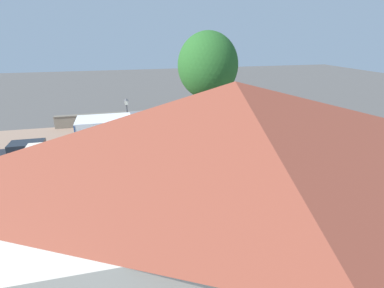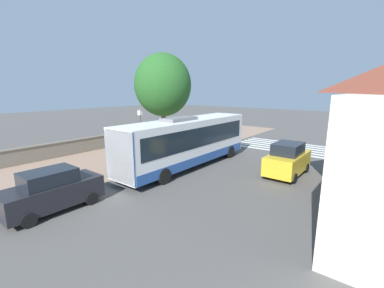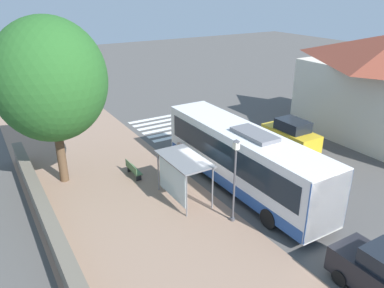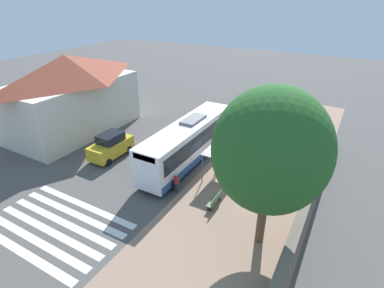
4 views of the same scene
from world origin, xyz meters
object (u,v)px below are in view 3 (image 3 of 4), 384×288
(bus_shelter, at_px, (181,165))
(bus, at_px, (242,158))
(street_lamp_near, at_px, (235,174))
(parked_car_far_lane, at_px, (291,135))
(bench, at_px, (133,169))
(shade_tree, at_px, (50,80))
(pedestrian, at_px, (179,152))

(bus_shelter, bearing_deg, bus, -11.15)
(street_lamp_near, height_order, parked_car_far_lane, street_lamp_near)
(bench, height_order, shade_tree, shade_tree)
(bus, xyz_separation_m, shade_tree, (-8.45, 6.16, 4.15))
(bus_shelter, height_order, shade_tree, shade_tree)
(bus_shelter, distance_m, shade_tree, 8.40)
(shade_tree, bearing_deg, street_lamp_near, -54.35)
(bench, bearing_deg, bus_shelter, -72.39)
(pedestrian, height_order, street_lamp_near, street_lamp_near)
(bench, distance_m, street_lamp_near, 7.59)
(parked_car_far_lane, bearing_deg, shade_tree, 166.81)
(shade_tree, bearing_deg, bus_shelter, -47.87)
(pedestrian, height_order, parked_car_far_lane, parked_car_far_lane)
(bus, relative_size, bench, 7.03)
(bus_shelter, height_order, parked_car_far_lane, bus_shelter)
(street_lamp_near, bearing_deg, pedestrian, 83.71)
(bus_shelter, distance_m, pedestrian, 4.37)
(bus, relative_size, parked_car_far_lane, 2.89)
(pedestrian, xyz_separation_m, shade_tree, (-6.86, 1.70, 5.13))
(bus, bearing_deg, pedestrian, 109.57)
(street_lamp_near, distance_m, parked_car_far_lane, 10.24)
(bus_shelter, distance_m, bench, 4.33)
(pedestrian, relative_size, street_lamp_near, 0.37)
(pedestrian, bearing_deg, street_lamp_near, -96.29)
(street_lamp_near, bearing_deg, bus_shelter, 110.88)
(bench, bearing_deg, parked_car_far_lane, -9.45)
(street_lamp_near, xyz_separation_m, shade_tree, (-6.11, 8.52, 3.49))
(bus, relative_size, pedestrian, 7.34)
(street_lamp_near, xyz_separation_m, parked_car_far_lane, (8.79, 5.03, -1.53))
(pedestrian, relative_size, parked_car_far_lane, 0.39)
(shade_tree, bearing_deg, bus, -36.09)
(pedestrian, distance_m, parked_car_far_lane, 8.23)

